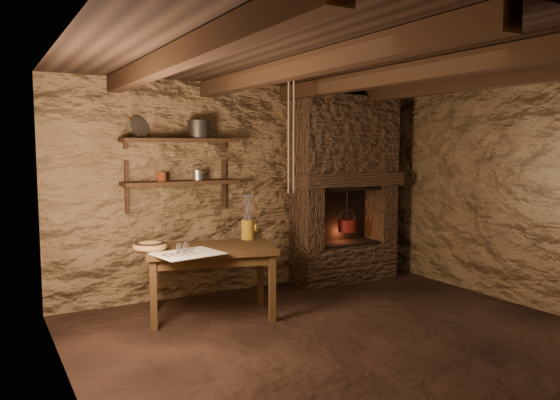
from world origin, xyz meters
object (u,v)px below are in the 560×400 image
iron_stockpot (199,130)px  red_pot (347,225)px  wooden_bowl (150,247)px  stoneware_jug (248,220)px  work_table (211,279)px

iron_stockpot → red_pot: 2.22m
wooden_bowl → iron_stockpot: size_ratio=1.38×
iron_stockpot → stoneware_jug: bearing=-52.3°
work_table → stoneware_jug: bearing=37.0°
stoneware_jug → wooden_bowl: (-1.08, -0.13, -0.17)m
stoneware_jug → red_pot: stoneware_jug is taller
stoneware_jug → iron_stockpot: size_ratio=2.04×
wooden_bowl → iron_stockpot: 1.45m
iron_stockpot → red_pot: iron_stockpot is taller
work_table → stoneware_jug: (0.50, 0.20, 0.53)m
red_pot → iron_stockpot: bearing=176.4°
wooden_bowl → red_pot: bearing=10.2°
stoneware_jug → red_pot: size_ratio=0.89×
wooden_bowl → iron_stockpot: (0.73, 0.59, 1.11)m
stoneware_jug → red_pot: bearing=-2.2°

